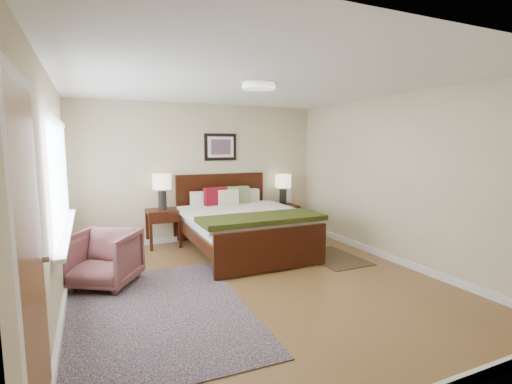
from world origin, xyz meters
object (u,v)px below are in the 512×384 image
Objects in this scene: lamp_left at (162,185)px; armchair at (104,259)px; nightstand_right at (283,216)px; nightstand_left at (163,217)px; bed at (242,219)px; lamp_right at (283,184)px; rug_persian at (155,312)px.

armchair is at bearing -123.32° from lamp_left.
nightstand_left is at bearing -179.79° from nightstand_right.
nightstand_right is at bearing 34.93° from bed.
lamp_left is 1.00× the size of lamp_right.
armchair is (-1.02, -1.52, -0.18)m from nightstand_left.
nightstand_left is 0.55m from lamp_left.
nightstand_left is (-1.13, 0.85, -0.03)m from bed.
bed is 3.90× the size of nightstand_right.
nightstand_right reaches higher than rug_persian.
bed is 3.43× the size of nightstand_left.
rug_persian is at bearing -102.54° from nightstand_left.
rug_persian is (-0.57, -2.57, -1.07)m from lamp_left.
nightstand_right is at bearing -0.33° from lamp_left.
bed is 2.92× the size of armchair.
bed reaches higher than nightstand_left.
lamp_left is 0.80× the size of armchair.
bed is 1.52m from lamp_left.
lamp_left reaches higher than armchair.
lamp_right is at bearing 0.53° from nightstand_left.
armchair is at bearing -162.50° from bed.
bed is 1.51m from nightstand_right.
bed is 1.41m from nightstand_left.
rug_persian is (-2.92, -2.56, -0.35)m from nightstand_right.
lamp_right reaches higher than nightstand_right.
nightstand_right is (2.36, 0.01, -0.18)m from nightstand_left.
bed is 2.47m from rug_persian.
lamp_left reaches higher than bed.
lamp_left reaches higher than nightstand_right.
armchair is (-1.02, -1.55, -0.72)m from lamp_left.
lamp_left reaches higher than lamp_right.
armchair is 0.28× the size of rug_persian.
bed is at bearing -145.07° from nightstand_right.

